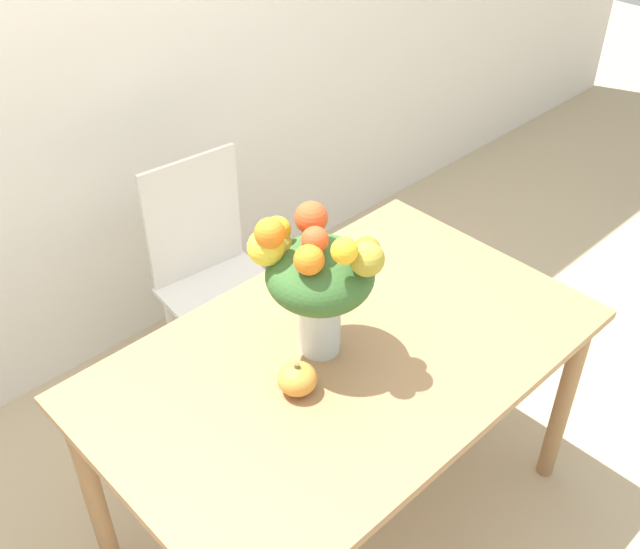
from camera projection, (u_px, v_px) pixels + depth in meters
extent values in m
plane|color=tan|center=(340.00, 512.00, 2.64)|extent=(12.00, 12.00, 0.00)
cube|color=white|center=(74.00, 39.00, 2.60)|extent=(8.00, 0.06, 2.70)
cube|color=#9E754C|center=(345.00, 355.00, 2.18)|extent=(1.48, 0.91, 0.03)
cylinder|color=#9E754C|center=(564.00, 401.00, 2.56)|extent=(0.06, 0.06, 0.75)
cylinder|color=#9E754C|center=(92.00, 490.00, 2.27)|extent=(0.06, 0.06, 0.75)
cylinder|color=#9E754C|center=(391.00, 296.00, 3.02)|extent=(0.06, 0.06, 0.75)
cylinder|color=silver|center=(320.00, 320.00, 2.12)|extent=(0.12, 0.12, 0.21)
cylinder|color=silver|center=(320.00, 334.00, 2.15)|extent=(0.11, 0.11, 0.11)
cylinder|color=#38662D|center=(326.00, 306.00, 2.11)|extent=(0.00, 0.01, 0.27)
cylinder|color=#38662D|center=(316.00, 305.00, 2.11)|extent=(0.01, 0.01, 0.27)
cylinder|color=#38662D|center=(312.00, 310.00, 2.09)|extent=(0.01, 0.01, 0.27)
cylinder|color=#38662D|center=(318.00, 315.00, 2.08)|extent=(0.01, 0.01, 0.27)
cylinder|color=#38662D|center=(328.00, 312.00, 2.09)|extent=(0.01, 0.01, 0.27)
ellipsoid|color=#38662D|center=(320.00, 274.00, 2.02)|extent=(0.30, 0.30, 0.18)
sphere|color=orange|center=(309.00, 260.00, 1.89)|extent=(0.08, 0.08, 0.08)
sphere|color=yellow|center=(266.00, 247.00, 1.97)|extent=(0.10, 0.10, 0.10)
sphere|color=orange|center=(367.00, 250.00, 1.96)|extent=(0.07, 0.07, 0.07)
sphere|color=yellow|center=(277.00, 230.00, 2.01)|extent=(0.08, 0.08, 0.08)
sphere|color=#D64C23|center=(315.00, 240.00, 1.92)|extent=(0.07, 0.07, 0.07)
sphere|color=orange|center=(270.00, 233.00, 1.93)|extent=(0.08, 0.08, 0.08)
sphere|color=#D64C23|center=(311.00, 218.00, 1.96)|extent=(0.09, 0.09, 0.09)
sphere|color=#AD9E33|center=(366.00, 260.00, 1.91)|extent=(0.09, 0.09, 0.09)
sphere|color=yellow|center=(344.00, 251.00, 1.85)|extent=(0.07, 0.07, 0.07)
sphere|color=#AD9E33|center=(275.00, 247.00, 2.02)|extent=(0.10, 0.10, 0.10)
ellipsoid|color=gold|center=(297.00, 379.00, 2.02)|extent=(0.11, 0.11, 0.09)
cylinder|color=brown|center=(297.00, 366.00, 1.99)|extent=(0.02, 0.02, 0.02)
cube|color=white|center=(227.00, 297.00, 2.88)|extent=(0.46, 0.46, 0.02)
cylinder|color=white|center=(217.00, 384.00, 2.84)|extent=(0.04, 0.04, 0.45)
cylinder|color=white|center=(290.00, 347.00, 3.00)|extent=(0.04, 0.04, 0.45)
cylinder|color=white|center=(173.00, 337.00, 3.05)|extent=(0.04, 0.04, 0.45)
cylinder|color=white|center=(243.00, 304.00, 3.21)|extent=(0.04, 0.04, 0.45)
cube|color=white|center=(193.00, 218.00, 2.85)|extent=(0.40, 0.06, 0.50)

